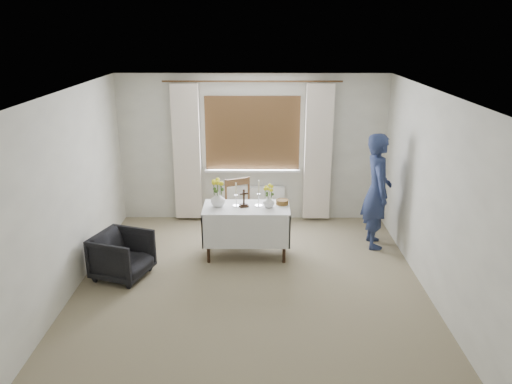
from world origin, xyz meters
TOP-DOWN VIEW (x-y plane):
  - ground at (0.00, 0.00)m, footprint 5.00×5.00m
  - altar_table at (-0.07, 0.98)m, footprint 1.24×0.64m
  - wooden_chair at (-0.15, 1.51)m, footprint 0.60×0.60m
  - armchair at (-1.72, 0.32)m, footprint 0.86×0.85m
  - person at (1.88, 1.37)m, footprint 0.42×0.64m
  - radiator at (0.00, 2.42)m, footprint 1.10×0.10m
  - wooden_cross at (-0.11, 0.99)m, footprint 0.14×0.12m
  - candlestick_left at (-0.22, 1.02)m, footprint 0.11×0.11m
  - candlestick_right at (0.11, 1.02)m, footprint 0.11×0.11m
  - flower_vase_left at (-0.48, 1.00)m, footprint 0.25×0.25m
  - flower_vase_right at (0.25, 0.97)m, footprint 0.17×0.17m
  - wicker_basket at (0.45, 1.10)m, footprint 0.22×0.22m

SIDE VIEW (x-z plane):
  - ground at x=0.00m, z-range 0.00..0.00m
  - radiator at x=0.00m, z-range 0.00..0.60m
  - armchair at x=-1.72m, z-range 0.00..0.62m
  - altar_table at x=-0.07m, z-range 0.00..0.76m
  - wooden_chair at x=-0.15m, z-range 0.00..0.98m
  - wicker_basket at x=0.45m, z-range 0.76..0.83m
  - flower_vase_right at x=0.25m, z-range 0.76..0.93m
  - flower_vase_left at x=-0.48m, z-range 0.76..0.98m
  - person at x=1.88m, z-range 0.00..1.76m
  - wooden_cross at x=-0.11m, z-range 0.76..1.03m
  - candlestick_left at x=-0.22m, z-range 0.76..1.11m
  - candlestick_right at x=0.11m, z-range 0.76..1.15m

